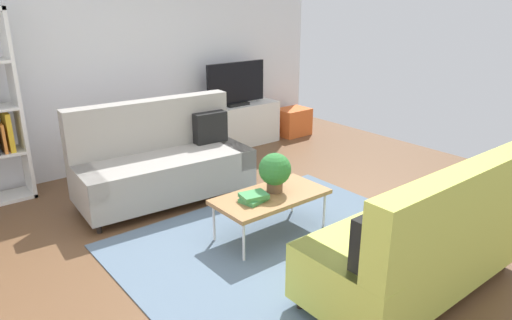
{
  "coord_description": "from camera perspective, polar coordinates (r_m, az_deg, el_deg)",
  "views": [
    {
      "loc": [
        -2.45,
        -3.12,
        2.2
      ],
      "look_at": [
        0.29,
        0.31,
        0.65
      ],
      "focal_mm": 32.83,
      "sensor_mm": 36.0,
      "label": 1
    }
  ],
  "objects": [
    {
      "name": "potted_plant",
      "position": [
        4.44,
        2.28,
        -1.27
      ],
      "size": [
        0.31,
        0.31,
        0.38
      ],
      "color": "brown",
      "rests_on": "coffee_table"
    },
    {
      "name": "bottle_0",
      "position": [
        6.9,
        -3.89,
        7.19
      ],
      "size": [
        0.06,
        0.06,
        0.2
      ],
      "primitive_type": "cylinder",
      "color": "#262626",
      "rests_on": "tv_console"
    },
    {
      "name": "couch_green",
      "position": [
        3.8,
        19.49,
        -9.37
      ],
      "size": [
        1.9,
        0.85,
        1.1
      ],
      "rotation": [
        0.0,
        0.0,
        0.0
      ],
      "color": "#C1CC51",
      "rests_on": "ground_plane"
    },
    {
      "name": "couch_beige",
      "position": [
        5.34,
        -11.28,
        -0.2
      ],
      "size": [
        1.95,
        0.97,
        1.1
      ],
      "rotation": [
        0.0,
        0.0,
        3.07
      ],
      "color": "gray",
      "rests_on": "ground_plane"
    },
    {
      "name": "table_book_1",
      "position": [
        4.28,
        -0.27,
        -4.35
      ],
      "size": [
        0.27,
        0.22,
        0.04
      ],
      "primitive_type": "cube",
      "rotation": [
        0.0,
        0.0,
        -0.2
      ],
      "color": "#3F8C4C",
      "rests_on": "table_book_0"
    },
    {
      "name": "storage_trunk",
      "position": [
        7.79,
        4.53,
        4.67
      ],
      "size": [
        0.52,
        0.4,
        0.44
      ],
      "primitive_type": "cube",
      "color": "orange",
      "rests_on": "ground_plane"
    },
    {
      "name": "wall_far",
      "position": [
        6.45,
        -16.44,
        12.0
      ],
      "size": [
        6.4,
        0.12,
        2.9
      ],
      "primitive_type": "cube",
      "color": "silver",
      "rests_on": "ground_plane"
    },
    {
      "name": "ground_plane",
      "position": [
        4.54,
        -0.48,
        -9.56
      ],
      "size": [
        7.68,
        7.68,
        0.0
      ],
      "primitive_type": "plane",
      "color": "brown"
    },
    {
      "name": "vase_1",
      "position": [
        6.89,
        -5.46,
        6.94
      ],
      "size": [
        0.11,
        0.11,
        0.16
      ],
      "primitive_type": "cylinder",
      "color": "silver",
      "rests_on": "tv_console"
    },
    {
      "name": "area_rug",
      "position": [
        4.46,
        2.96,
        -10.1
      ],
      "size": [
        2.9,
        2.2,
        0.01
      ],
      "primitive_type": "cube",
      "color": "slate",
      "rests_on": "ground_plane"
    },
    {
      "name": "coffee_table",
      "position": [
        4.45,
        1.82,
        -4.57
      ],
      "size": [
        1.1,
        0.56,
        0.42
      ],
      "color": "#9E7042",
      "rests_on": "ground_plane"
    },
    {
      "name": "vase_0",
      "position": [
        6.79,
        -6.75,
        6.83
      ],
      "size": [
        0.12,
        0.12,
        0.19
      ],
      "primitive_type": "cylinder",
      "color": "#B24C4C",
      "rests_on": "tv_console"
    },
    {
      "name": "tv",
      "position": [
        7.01,
        -2.45,
        9.17
      ],
      "size": [
        1.0,
        0.2,
        0.64
      ],
      "color": "black",
      "rests_on": "tv_console"
    },
    {
      "name": "tv_console",
      "position": [
        7.16,
        -2.47,
        4.21
      ],
      "size": [
        1.4,
        0.44,
        0.64
      ],
      "primitive_type": "cube",
      "color": "silver",
      "rests_on": "ground_plane"
    },
    {
      "name": "table_book_0",
      "position": [
        4.29,
        -0.27,
        -4.82
      ],
      "size": [
        0.27,
        0.23,
        0.04
      ],
      "primitive_type": "cube",
      "rotation": [
        0.0,
        0.0,
        0.21
      ],
      "color": "#3F8C4C",
      "rests_on": "coffee_table"
    }
  ]
}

